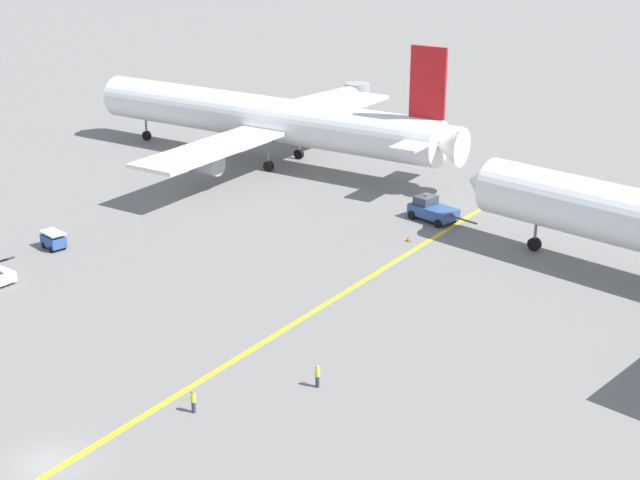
# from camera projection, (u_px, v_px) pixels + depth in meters

# --- Properties ---
(ground_plane) EXTENTS (600.00, 600.00, 0.00)m
(ground_plane) POSITION_uv_depth(u_px,v_px,m) (47.00, 463.00, 54.22)
(ground_plane) COLOR slate
(taxiway_stripe) EXTENTS (11.29, 119.56, 0.01)m
(taxiway_stripe) POSITION_uv_depth(u_px,v_px,m) (176.00, 396.00, 61.47)
(taxiway_stripe) COLOR yellow
(taxiway_stripe) RESTS_ON ground
(airliner_at_gate_left) EXTENTS (56.08, 47.84, 16.70)m
(airliner_at_gate_left) POSITION_uv_depth(u_px,v_px,m) (264.00, 119.00, 114.94)
(airliner_at_gate_left) COLOR white
(airliner_at_gate_left) RESTS_ON ground
(pushback_tug) EXTENTS (8.32, 4.24, 2.75)m
(pushback_tug) POSITION_uv_depth(u_px,v_px,m) (432.00, 210.00, 95.05)
(pushback_tug) COLOR #2D4C8C
(pushback_tug) RESTS_ON ground
(gse_baggage_cart_trailing) EXTENTS (3.07, 2.29, 1.71)m
(gse_baggage_cart_trailing) POSITION_uv_depth(u_px,v_px,m) (53.00, 240.00, 87.34)
(gse_baggage_cart_trailing) COLOR #2D5199
(gse_baggage_cart_trailing) RESTS_ON ground
(ground_crew_ramp_agent_by_cones) EXTENTS (0.36, 0.36, 1.62)m
(ground_crew_ramp_agent_by_cones) POSITION_uv_depth(u_px,v_px,m) (193.00, 401.00, 59.25)
(ground_crew_ramp_agent_by_cones) COLOR #2D3351
(ground_crew_ramp_agent_by_cones) RESTS_ON ground
(ground_crew_wing_walker_right) EXTENTS (0.36, 0.48, 1.71)m
(ground_crew_wing_walker_right) POSITION_uv_depth(u_px,v_px,m) (317.00, 376.00, 62.34)
(ground_crew_wing_walker_right) COLOR #2D3351
(ground_crew_wing_walker_right) RESTS_ON ground
(traffic_cone_wingtip_starboard) EXTENTS (0.44, 0.44, 0.60)m
(traffic_cone_wingtip_starboard) POSITION_uv_depth(u_px,v_px,m) (408.00, 238.00, 89.44)
(traffic_cone_wingtip_starboard) COLOR orange
(traffic_cone_wingtip_starboard) RESTS_ON ground
(jet_bridge) EXTENTS (6.60, 17.85, 5.59)m
(jet_bridge) POSITION_uv_depth(u_px,v_px,m) (332.00, 101.00, 134.08)
(jet_bridge) COLOR #B7B7BC
(jet_bridge) RESTS_ON ground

